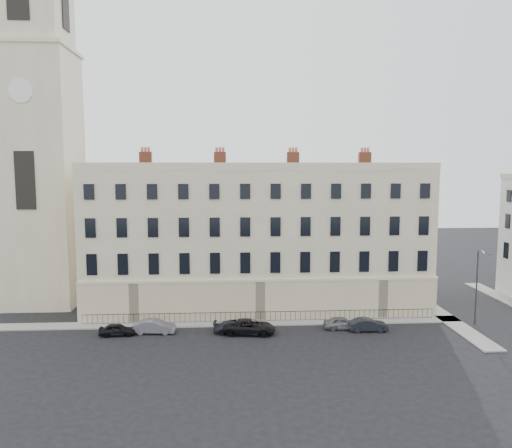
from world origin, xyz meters
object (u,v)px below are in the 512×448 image
object	(u,v)px
car_e	(342,323)
streetlamp	(477,284)
car_c	(234,328)
car_b	(154,326)
car_a	(117,330)
car_f	(368,325)
car_d	(249,327)

from	to	relation	value
car_e	streetlamp	distance (m)	13.91
car_c	car_e	size ratio (longest dim) A/B	1.10
car_b	car_c	world-z (taller)	car_b
car_a	car_c	bearing A→B (deg)	-93.22
car_c	car_e	xyz separation A→B (m)	(10.30, 0.62, 0.04)
car_a	car_b	world-z (taller)	car_b
car_f	streetlamp	distance (m)	11.75
car_e	car_d	bearing A→B (deg)	97.38
streetlamp	car_a	bearing A→B (deg)	-158.72
car_c	streetlamp	xyz separation A→B (m)	(23.76, 1.26, 3.52)
car_f	car_e	bearing A→B (deg)	73.22
car_b	car_d	xyz separation A→B (m)	(8.80, -0.72, 0.03)
car_d	car_a	bearing A→B (deg)	95.85
car_a	car_e	world-z (taller)	car_e
car_b	car_e	world-z (taller)	car_b
streetlamp	car_d	bearing A→B (deg)	-156.98
streetlamp	car_c	bearing A→B (deg)	-157.76
car_d	car_e	world-z (taller)	car_d
car_a	car_d	xyz separation A→B (m)	(12.10, -0.24, 0.11)
car_c	car_f	distance (m)	12.62
car_d	streetlamp	size ratio (longest dim) A/B	0.66
car_a	streetlamp	distance (m)	34.62
car_c	car_f	world-z (taller)	car_f
car_e	car_b	bearing A→B (deg)	92.35
car_a	car_f	xyz separation A→B (m)	(23.28, -0.12, 0.04)
car_d	car_e	size ratio (longest dim) A/B	1.40
car_d	car_f	world-z (taller)	car_d
car_b	car_e	xyz separation A→B (m)	(17.67, 0.13, -0.05)
car_a	car_f	bearing A→B (deg)	-93.46
car_c	car_d	world-z (taller)	car_d
car_b	car_c	xyz separation A→B (m)	(7.36, -0.49, -0.09)
car_e	car_f	world-z (taller)	car_f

